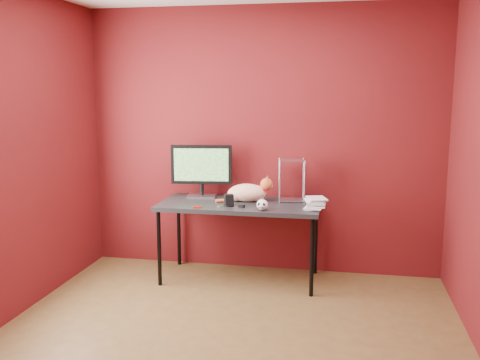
% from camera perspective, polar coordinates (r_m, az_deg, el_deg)
% --- Properties ---
extents(room, '(3.52, 3.52, 2.61)m').
position_cam_1_polar(room, '(3.55, -1.88, 3.80)').
color(room, '#523A1C').
rests_on(room, ground).
extents(desk, '(1.50, 0.70, 0.75)m').
position_cam_1_polar(desk, '(5.03, -0.01, -3.00)').
color(desk, black).
rests_on(desk, ground).
extents(monitor, '(0.59, 0.23, 0.52)m').
position_cam_1_polar(monitor, '(5.24, -4.13, 1.26)').
color(monitor, '#A6A6AB').
rests_on(monitor, desk).
extents(cat, '(0.53, 0.24, 0.25)m').
position_cam_1_polar(cat, '(5.06, 0.83, -1.33)').
color(cat, orange).
rests_on(cat, desk).
extents(skull_mug, '(0.10, 0.10, 0.10)m').
position_cam_1_polar(skull_mug, '(4.70, 2.40, -2.66)').
color(skull_mug, white).
rests_on(skull_mug, desk).
extents(speaker, '(0.10, 0.10, 0.11)m').
position_cam_1_polar(speaker, '(4.87, -1.19, -2.22)').
color(speaker, black).
rests_on(speaker, desk).
extents(book_stack, '(0.22, 0.25, 1.07)m').
position_cam_1_polar(book_stack, '(4.76, 7.24, 3.34)').
color(book_stack, beige).
rests_on(book_stack, desk).
extents(wire_rack, '(0.26, 0.22, 0.40)m').
position_cam_1_polar(wire_rack, '(5.09, 5.54, -0.02)').
color(wire_rack, '#A6A6AB').
rests_on(wire_rack, desk).
extents(pocket_knife, '(0.08, 0.05, 0.02)m').
position_cam_1_polar(pocket_knife, '(4.82, -4.58, -2.90)').
color(pocket_knife, '#AB1D0D').
rests_on(pocket_knife, desk).
extents(black_gadget, '(0.06, 0.05, 0.03)m').
position_cam_1_polar(black_gadget, '(4.82, 0.17, -2.80)').
color(black_gadget, black).
rests_on(black_gadget, desk).
extents(washer, '(0.04, 0.04, 0.00)m').
position_cam_1_polar(washer, '(4.88, -2.18, -2.79)').
color(washer, '#A6A6AB').
rests_on(washer, desk).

